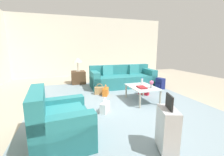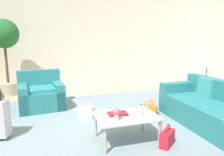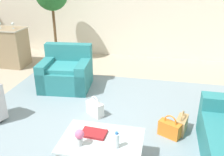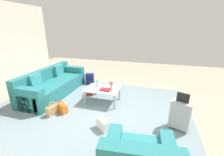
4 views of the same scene
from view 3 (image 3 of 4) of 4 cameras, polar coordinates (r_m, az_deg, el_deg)
ground_plane at (r=3.79m, az=-6.39°, el=-13.71°), size 12.00×12.00×0.00m
wall_back at (r=7.03m, az=3.71°, el=17.34°), size 10.24×0.12×3.10m
area_rug at (r=3.83m, az=3.35°, el=-13.08°), size 5.20×4.40×0.01m
armchair at (r=5.30m, az=-10.33°, el=1.05°), size 1.06×0.94×0.87m
coffee_table at (r=3.09m, az=-2.36°, el=-14.67°), size 0.98×0.68×0.43m
water_bottle at (r=2.89m, az=1.06°, el=-14.05°), size 0.06×0.06×0.20m
coffee_table_book at (r=3.14m, az=-4.19°, el=-12.48°), size 0.32×0.22×0.03m
flower_vase at (r=2.92m, az=-7.45°, el=-13.03°), size 0.11×0.11×0.21m
wine_glass_right_of_centre at (r=6.81m, az=-24.29°, el=11.21°), size 0.08×0.08×0.15m
wine_glass_rightmost at (r=6.66m, az=-21.75°, el=11.36°), size 0.08×0.08×0.15m
handbag_orange at (r=3.85m, az=13.01°, el=-11.26°), size 0.35×0.27×0.36m
handbag_tan at (r=3.99m, az=15.58°, el=-10.19°), size 0.22×0.35×0.36m
handbag_white at (r=4.27m, az=-3.93°, el=-6.92°), size 0.34×0.30×0.36m
potted_ficus at (r=6.72m, az=-13.50°, el=16.39°), size 0.81×0.81×2.14m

